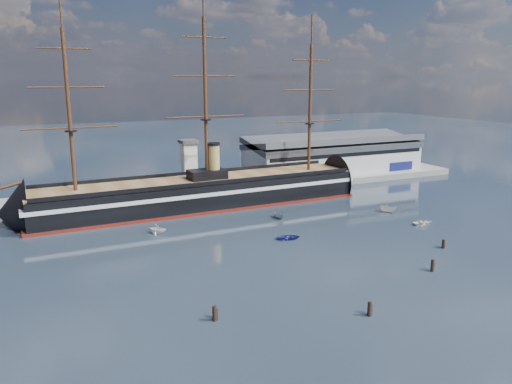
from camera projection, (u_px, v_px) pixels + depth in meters
name	position (u px, v px, depth m)	size (l,w,h in m)	color
ground	(220.00, 227.00, 118.23)	(600.00, 600.00, 0.00)	black
quay	(209.00, 192.00, 154.15)	(180.00, 18.00, 2.00)	slate
warehouse	(333.00, 155.00, 175.59)	(63.00, 21.00, 11.60)	#B7BABC
quay_tower	(189.00, 164.00, 146.43)	(5.00, 5.00, 15.00)	silver
warship	(194.00, 193.00, 135.10)	(113.08, 18.58, 53.94)	black
motorboat_b	(289.00, 239.00, 109.59)	(3.14, 1.26, 1.47)	navy
motorboat_c	(279.00, 218.00, 125.74)	(4.92, 1.81, 1.97)	gray
motorboat_d	(157.00, 233.00, 113.69)	(6.83, 2.96, 2.51)	white
motorboat_e	(423.00, 225.00, 120.34)	(3.26, 1.30, 1.52)	white
motorboat_f	(388.00, 212.00, 131.39)	(5.61, 2.06, 2.25)	silver
piling_near_left	(215.00, 321.00, 72.91)	(0.64, 0.64, 3.13)	black
piling_near_mid	(369.00, 316.00, 74.43)	(0.64, 0.64, 3.04)	black
piling_near_right	(432.00, 271.00, 91.52)	(0.64, 0.64, 3.04)	black
piling_far_right	(443.00, 248.00, 103.87)	(0.64, 0.64, 2.63)	black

